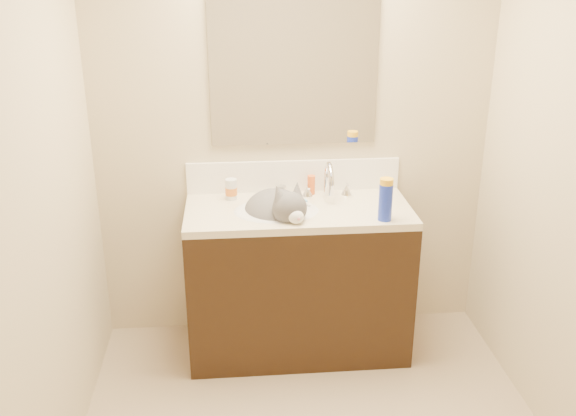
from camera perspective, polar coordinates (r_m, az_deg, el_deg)
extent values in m
cube|color=#C6B493|center=(3.55, 0.50, 7.52)|extent=(2.20, 0.04, 2.50)
cube|color=#C6B493|center=(2.46, -22.76, -0.67)|extent=(0.04, 2.50, 2.50)
cube|color=black|center=(3.60, 0.89, -6.65)|extent=(1.20, 0.55, 0.82)
cube|color=beige|center=(3.42, 0.93, -0.28)|extent=(1.20, 0.55, 0.04)
ellipsoid|color=white|center=(3.40, -1.04, -1.32)|extent=(0.45, 0.36, 0.14)
cylinder|color=silver|center=(3.58, 3.50, 2.00)|extent=(0.04, 0.04, 0.11)
torus|color=silver|center=(3.51, 3.66, 2.52)|extent=(0.03, 0.20, 0.20)
cylinder|color=silver|center=(3.44, 3.86, 1.58)|extent=(0.03, 0.03, 0.06)
cone|color=silver|center=(3.57, 1.75, 1.57)|extent=(0.06, 0.06, 0.06)
cone|color=silver|center=(3.61, 5.22, 1.67)|extent=(0.06, 0.06, 0.06)
ellipsoid|color=#514E51|center=(3.42, -1.14, -0.45)|extent=(0.45, 0.48, 0.25)
ellipsoid|color=#514E51|center=(3.24, 0.15, -0.01)|extent=(0.22, 0.21, 0.17)
ellipsoid|color=#514E51|center=(3.32, -0.43, -0.07)|extent=(0.17, 0.17, 0.16)
cone|color=#514E51|center=(3.21, -0.86, 1.33)|extent=(0.11, 0.10, 0.11)
cone|color=#514E51|center=(3.25, 0.81, 1.61)|extent=(0.10, 0.11, 0.11)
ellipsoid|color=white|center=(3.19, 0.72, -0.80)|extent=(0.10, 0.09, 0.07)
ellipsoid|color=white|center=(3.31, -0.19, -1.13)|extent=(0.15, 0.12, 0.15)
sphere|color=pink|center=(3.17, 0.95, -0.98)|extent=(0.02, 0.02, 0.02)
cylinder|color=#514E51|center=(3.50, 1.33, -1.28)|extent=(0.19, 0.24, 0.05)
cube|color=white|center=(3.62, 0.50, 2.87)|extent=(1.20, 0.02, 0.18)
cube|color=white|center=(3.48, 0.53, 12.11)|extent=(0.90, 0.02, 0.80)
cylinder|color=silver|center=(3.52, -5.07, 1.67)|extent=(0.06, 0.06, 0.12)
cylinder|color=orange|center=(3.53, -5.07, 1.51)|extent=(0.07, 0.07, 0.04)
cylinder|color=#B7B7BC|center=(3.57, -0.58, 1.54)|extent=(0.06, 0.06, 0.06)
cylinder|color=#DF581A|center=(3.59, 2.07, 2.08)|extent=(0.05, 0.05, 0.11)
cube|color=silver|center=(3.48, 1.54, 0.54)|extent=(0.04, 0.12, 0.01)
cube|color=#68B0DE|center=(3.48, 1.54, 0.60)|extent=(0.02, 0.04, 0.02)
cylinder|color=#1C31C5|center=(3.26, 8.65, 0.51)|extent=(0.07, 0.07, 0.19)
cylinder|color=yellow|center=(3.22, 8.75, 2.26)|extent=(0.07, 0.07, 0.04)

